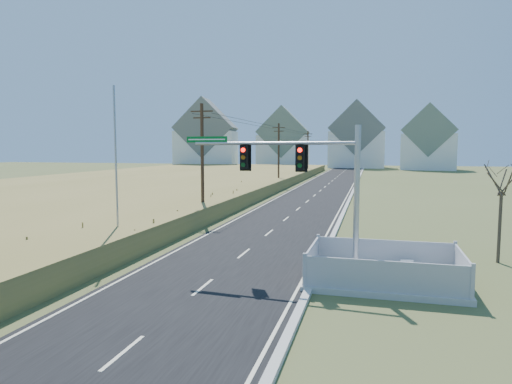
# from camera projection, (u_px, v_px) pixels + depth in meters

# --- Properties ---
(ground) EXTENTS (260.00, 260.00, 0.00)m
(ground) POSITION_uv_depth(u_px,v_px,m) (219.00, 275.00, 20.07)
(ground) COLOR #4F562A
(ground) RESTS_ON ground
(road) EXTENTS (8.00, 180.00, 0.06)m
(road) POSITION_uv_depth(u_px,v_px,m) (328.00, 185.00, 68.28)
(road) COLOR black
(road) RESTS_ON ground
(curb) EXTENTS (0.30, 180.00, 0.18)m
(curb) POSITION_uv_depth(u_px,v_px,m) (356.00, 185.00, 67.25)
(curb) COLOR #B2AFA8
(curb) RESTS_ON ground
(reed_marsh) EXTENTS (38.00, 110.00, 1.30)m
(reed_marsh) POSITION_uv_depth(u_px,v_px,m) (150.00, 183.00, 64.49)
(reed_marsh) COLOR olive
(reed_marsh) RESTS_ON ground
(utility_pole_near) EXTENTS (1.80, 0.26, 9.00)m
(utility_pole_near) POSITION_uv_depth(u_px,v_px,m) (202.00, 159.00, 35.68)
(utility_pole_near) COLOR #422D1E
(utility_pole_near) RESTS_ON ground
(utility_pole_mid) EXTENTS (1.80, 0.26, 9.00)m
(utility_pole_mid) POSITION_uv_depth(u_px,v_px,m) (279.00, 154.00, 64.61)
(utility_pole_mid) COLOR #422D1E
(utility_pole_mid) RESTS_ON ground
(utility_pole_far) EXTENTS (1.80, 0.26, 9.00)m
(utility_pole_far) POSITION_uv_depth(u_px,v_px,m) (308.00, 152.00, 93.53)
(utility_pole_far) COLOR #422D1E
(utility_pole_far) RESTS_ON ground
(condo_nw) EXTENTS (17.69, 13.38, 19.05)m
(condo_nw) POSITION_uv_depth(u_px,v_px,m) (206.00, 140.00, 125.11)
(condo_nw) COLOR white
(condo_nw) RESTS_ON ground
(condo_nnw) EXTENTS (14.93, 11.17, 17.03)m
(condo_nnw) POSITION_uv_depth(u_px,v_px,m) (283.00, 143.00, 127.97)
(condo_nnw) COLOR white
(condo_nnw) RESTS_ON ground
(condo_n) EXTENTS (15.27, 10.20, 18.54)m
(condo_n) POSITION_uv_depth(u_px,v_px,m) (357.00, 140.00, 126.84)
(condo_n) COLOR white
(condo_n) RESTS_ON ground
(condo_ne) EXTENTS (14.12, 10.51, 16.52)m
(condo_ne) POSITION_uv_depth(u_px,v_px,m) (428.00, 143.00, 114.76)
(condo_ne) COLOR white
(condo_ne) RESTS_ON ground
(traffic_signal_mast) EXTENTS (8.18, 1.01, 6.53)m
(traffic_signal_mast) POSITION_uv_depth(u_px,v_px,m) (314.00, 183.00, 19.64)
(traffic_signal_mast) COLOR #9EA0A5
(traffic_signal_mast) RESTS_ON ground
(fence_enclosure) EXTENTS (6.34, 4.38, 1.43)m
(fence_enclosure) POSITION_uv_depth(u_px,v_px,m) (384.00, 277.00, 18.83)
(fence_enclosure) COLOR #B7B5AD
(fence_enclosure) RESTS_ON ground
(open_sign) EXTENTS (0.55, 0.08, 0.68)m
(open_sign) POSITION_uv_depth(u_px,v_px,m) (407.00, 267.00, 19.99)
(open_sign) COLOR white
(open_sign) RESTS_ON ground
(flagpole) EXTENTS (0.40, 0.40, 8.90)m
(flagpole) POSITION_uv_depth(u_px,v_px,m) (117.00, 185.00, 24.71)
(flagpole) COLOR #B7B5AD
(flagpole) RESTS_ON ground
(bare_tree) EXTENTS (1.96, 1.96, 5.19)m
(bare_tree) POSITION_uv_depth(u_px,v_px,m) (502.00, 177.00, 21.82)
(bare_tree) COLOR #4C3F33
(bare_tree) RESTS_ON ground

